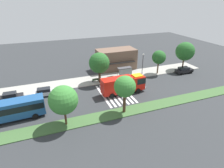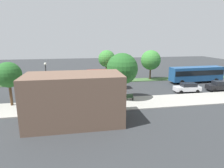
{
  "view_description": "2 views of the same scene",
  "coord_description": "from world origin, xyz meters",
  "px_view_note": "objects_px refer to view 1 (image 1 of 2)",
  "views": [
    {
      "loc": [
        -11.35,
        -32.47,
        18.71
      ],
      "look_at": [
        1.72,
        1.89,
        1.45
      ],
      "focal_mm": 29.79,
      "sensor_mm": 36.0,
      "label": 1
    },
    {
      "loc": [
        7.1,
        35.12,
        9.51
      ],
      "look_at": [
        0.94,
        1.1,
        1.32
      ],
      "focal_mm": 31.12,
      "sensor_mm": 36.0,
      "label": 2
    }
  ],
  "objects_px": {
    "bus_stop_shelter": "(125,71)",
    "bench_west_of_shelter": "(95,80)",
    "transit_bus": "(6,110)",
    "median_tree_far_west": "(63,100)",
    "parked_car_mid": "(45,92)",
    "sidewalk_tree_east": "(159,57)",
    "parked_car_east": "(184,70)",
    "median_tree_west": "(125,87)",
    "fire_truck": "(124,84)",
    "bench_near_shelter": "(110,78)",
    "parked_car_west": "(11,97)",
    "sidewalk_tree_west": "(99,63)",
    "street_lamp": "(143,63)",
    "sidewalk_tree_far_east": "(185,51)"
  },
  "relations": [
    {
      "from": "fire_truck",
      "to": "parked_car_mid",
      "type": "relative_size",
      "value": 2.04
    },
    {
      "from": "parked_car_west",
      "to": "transit_bus",
      "type": "relative_size",
      "value": 0.36
    },
    {
      "from": "sidewalk_tree_far_east",
      "to": "fire_truck",
      "type": "bearing_deg",
      "value": -161.84
    },
    {
      "from": "parked_car_mid",
      "to": "bench_west_of_shelter",
      "type": "relative_size",
      "value": 2.95
    },
    {
      "from": "fire_truck",
      "to": "bench_west_of_shelter",
      "type": "bearing_deg",
      "value": 117.81
    },
    {
      "from": "parked_car_west",
      "to": "median_tree_far_west",
      "type": "distance_m",
      "value": 15.02
    },
    {
      "from": "bench_west_of_shelter",
      "to": "parked_car_east",
      "type": "bearing_deg",
      "value": -6.73
    },
    {
      "from": "parked_car_mid",
      "to": "sidewalk_tree_east",
      "type": "relative_size",
      "value": 0.76
    },
    {
      "from": "parked_car_west",
      "to": "parked_car_east",
      "type": "relative_size",
      "value": 0.89
    },
    {
      "from": "fire_truck",
      "to": "street_lamp",
      "type": "bearing_deg",
      "value": 38.19
    },
    {
      "from": "parked_car_west",
      "to": "sidewalk_tree_west",
      "type": "height_order",
      "value": "sidewalk_tree_west"
    },
    {
      "from": "parked_car_east",
      "to": "street_lamp",
      "type": "distance_m",
      "value": 12.32
    },
    {
      "from": "bus_stop_shelter",
      "to": "sidewalk_tree_west",
      "type": "distance_m",
      "value": 7.59
    },
    {
      "from": "parked_car_east",
      "to": "bench_west_of_shelter",
      "type": "relative_size",
      "value": 3.01
    },
    {
      "from": "parked_car_west",
      "to": "parked_car_east",
      "type": "bearing_deg",
      "value": 0.22
    },
    {
      "from": "median_tree_far_west",
      "to": "bench_west_of_shelter",
      "type": "bearing_deg",
      "value": 57.68
    },
    {
      "from": "transit_bus",
      "to": "sidewalk_tree_west",
      "type": "height_order",
      "value": "sidewalk_tree_west"
    },
    {
      "from": "bench_near_shelter",
      "to": "median_tree_west",
      "type": "distance_m",
      "value": 15.24
    },
    {
      "from": "parked_car_west",
      "to": "street_lamp",
      "type": "height_order",
      "value": "street_lamp"
    },
    {
      "from": "parked_car_east",
      "to": "median_tree_west",
      "type": "relative_size",
      "value": 0.7
    },
    {
      "from": "fire_truck",
      "to": "sidewalk_tree_far_east",
      "type": "bearing_deg",
      "value": 16.91
    },
    {
      "from": "sidewalk_tree_east",
      "to": "bench_near_shelter",
      "type": "bearing_deg",
      "value": 177.27
    },
    {
      "from": "transit_bus",
      "to": "median_tree_far_west",
      "type": "height_order",
      "value": "median_tree_far_west"
    },
    {
      "from": "bus_stop_shelter",
      "to": "median_tree_west",
      "type": "bearing_deg",
      "value": -114.93
    },
    {
      "from": "parked_car_west",
      "to": "median_tree_far_west",
      "type": "relative_size",
      "value": 0.64
    },
    {
      "from": "bus_stop_shelter",
      "to": "bench_west_of_shelter",
      "type": "xyz_separation_m",
      "value": [
        -7.8,
        -0.03,
        -1.3
      ]
    },
    {
      "from": "transit_bus",
      "to": "median_tree_west",
      "type": "height_order",
      "value": "median_tree_west"
    },
    {
      "from": "fire_truck",
      "to": "sidewalk_tree_east",
      "type": "distance_m",
      "value": 14.79
    },
    {
      "from": "bus_stop_shelter",
      "to": "bench_west_of_shelter",
      "type": "distance_m",
      "value": 7.91
    },
    {
      "from": "parked_car_east",
      "to": "median_tree_far_west",
      "type": "height_order",
      "value": "median_tree_far_west"
    },
    {
      "from": "fire_truck",
      "to": "sidewalk_tree_west",
      "type": "distance_m",
      "value": 8.17
    },
    {
      "from": "street_lamp",
      "to": "sidewalk_tree_far_east",
      "type": "xyz_separation_m",
      "value": [
        13.15,
        0.4,
        1.65
      ]
    },
    {
      "from": "bench_near_shelter",
      "to": "median_tree_far_west",
      "type": "height_order",
      "value": "median_tree_far_west"
    },
    {
      "from": "fire_truck",
      "to": "parked_car_mid",
      "type": "height_order",
      "value": "fire_truck"
    },
    {
      "from": "parked_car_west",
      "to": "bus_stop_shelter",
      "type": "xyz_separation_m",
      "value": [
        25.81,
        2.86,
        0.95
      ]
    },
    {
      "from": "sidewalk_tree_far_east",
      "to": "bench_near_shelter",
      "type": "bearing_deg",
      "value": 178.32
    },
    {
      "from": "transit_bus",
      "to": "median_tree_west",
      "type": "bearing_deg",
      "value": 163.92
    },
    {
      "from": "fire_truck",
      "to": "median_tree_far_west",
      "type": "bearing_deg",
      "value": -154.16
    },
    {
      "from": "bus_stop_shelter",
      "to": "street_lamp",
      "type": "height_order",
      "value": "street_lamp"
    },
    {
      "from": "bus_stop_shelter",
      "to": "bench_near_shelter",
      "type": "bearing_deg",
      "value": -179.62
    },
    {
      "from": "sidewalk_tree_east",
      "to": "median_tree_far_west",
      "type": "xyz_separation_m",
      "value": [
        -26.1,
        -13.69,
        0.06
      ]
    },
    {
      "from": "street_lamp",
      "to": "sidewalk_tree_far_east",
      "type": "height_order",
      "value": "sidewalk_tree_far_east"
    },
    {
      "from": "street_lamp",
      "to": "parked_car_west",
      "type": "bearing_deg",
      "value": -176.58
    },
    {
      "from": "bench_near_shelter",
      "to": "street_lamp",
      "type": "relative_size",
      "value": 0.27
    },
    {
      "from": "street_lamp",
      "to": "sidewalk_tree_west",
      "type": "xyz_separation_m",
      "value": [
        -11.23,
        0.4,
        1.26
      ]
    },
    {
      "from": "bench_near_shelter",
      "to": "median_tree_west",
      "type": "height_order",
      "value": "median_tree_west"
    },
    {
      "from": "bus_stop_shelter",
      "to": "bench_west_of_shelter",
      "type": "bearing_deg",
      "value": -179.81
    },
    {
      "from": "fire_truck",
      "to": "parked_car_mid",
      "type": "bearing_deg",
      "value": 162.23
    },
    {
      "from": "fire_truck",
      "to": "transit_bus",
      "type": "bearing_deg",
      "value": -175.54
    },
    {
      "from": "parked_car_mid",
      "to": "parked_car_east",
      "type": "xyz_separation_m",
      "value": [
        35.68,
        -0.0,
        0.0
      ]
    }
  ]
}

